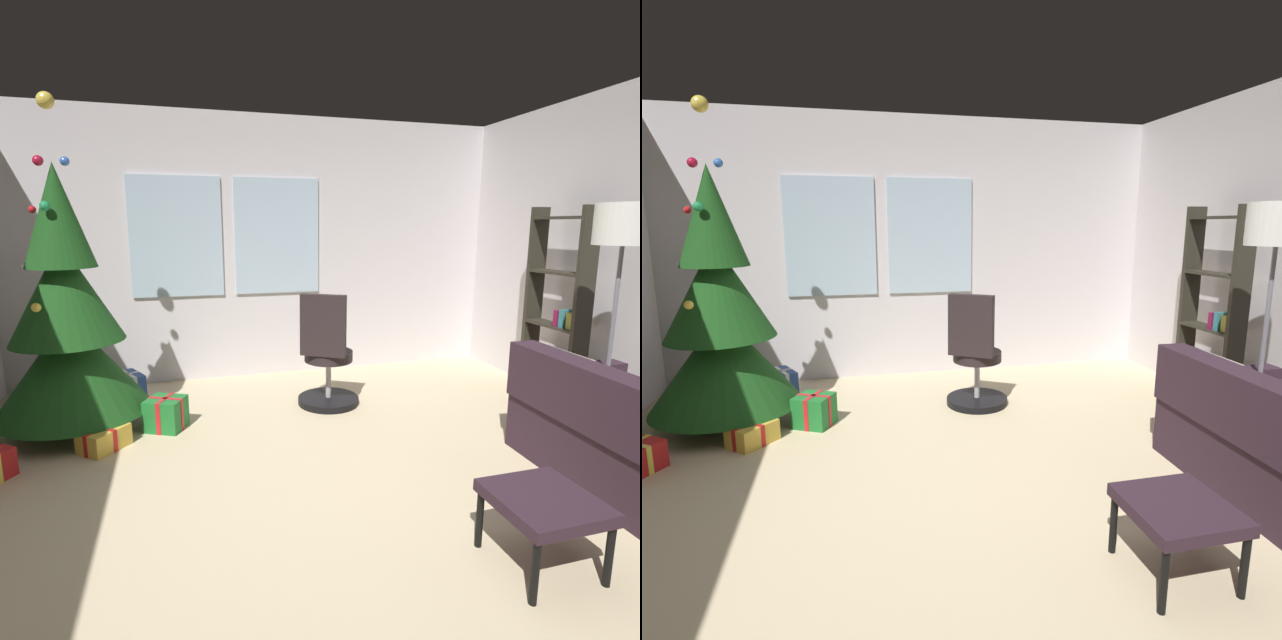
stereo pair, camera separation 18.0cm
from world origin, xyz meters
TOP-DOWN VIEW (x-y plane):
  - ground_plane at (0.00, 0.00)m, footprint 5.14×5.46m
  - wall_back_with_windows at (-0.02, 2.78)m, footprint 5.14×0.12m
  - footstool at (0.71, -0.73)m, footprint 0.46×0.47m
  - holiday_tree at (-1.75, 1.66)m, footprint 1.16×1.16m
  - gift_box_green at (-1.06, 1.47)m, footprint 0.36×0.36m
  - gift_box_gold at (-1.49, 1.21)m, footprint 0.39×0.39m
  - gift_box_blue at (-1.40, 2.18)m, footprint 0.33×0.39m
  - office_chair at (0.34, 1.60)m, footprint 0.57×0.58m
  - bookshelf at (2.36, 1.11)m, footprint 0.18×0.64m
  - floor_lamp at (2.01, 0.19)m, footprint 0.38×0.38m

SIDE VIEW (x-z plane):
  - ground_plane at x=0.00m, z-range -0.10..0.00m
  - gift_box_gold at x=-1.49m, z-range 0.00..0.16m
  - gift_box_green at x=-1.06m, z-range 0.00..0.26m
  - gift_box_blue at x=-1.40m, z-range 0.00..0.28m
  - footstool at x=0.71m, z-range 0.13..0.50m
  - office_chair at x=0.34m, z-range -0.12..0.93m
  - bookshelf at x=2.36m, z-range -0.11..1.68m
  - holiday_tree at x=-1.75m, z-range -0.43..2.13m
  - wall_back_with_windows at x=-0.02m, z-range 0.01..2.74m
  - floor_lamp at x=2.01m, z-range 0.63..2.40m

